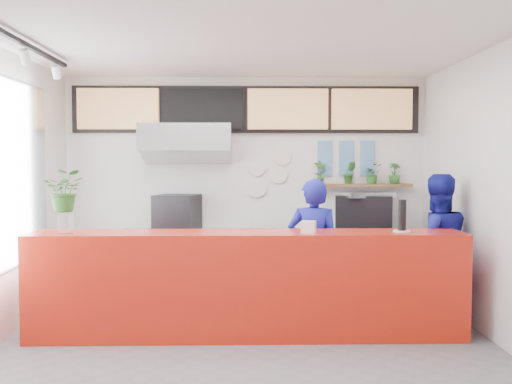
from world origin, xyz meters
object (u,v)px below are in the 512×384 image
(staff_right, at_px, (436,248))
(pepper_mill, at_px, (402,215))
(panini_oven, at_px, (177,213))
(espresso_machine, at_px, (365,213))
(staff_center, at_px, (314,251))
(service_counter, at_px, (247,284))

(staff_right, relative_size, pepper_mill, 5.27)
(panini_oven, relative_size, espresso_machine, 0.73)
(staff_center, bearing_deg, pepper_mill, 163.97)
(panini_oven, bearing_deg, staff_right, -9.43)
(staff_center, bearing_deg, panini_oven, -23.85)
(service_counter, bearing_deg, staff_center, 32.41)
(staff_center, relative_size, staff_right, 0.97)
(service_counter, relative_size, pepper_mill, 14.01)
(pepper_mill, bearing_deg, staff_right, 44.96)
(espresso_machine, relative_size, staff_center, 0.45)
(panini_oven, bearing_deg, pepper_mill, -22.67)
(staff_right, bearing_deg, service_counter, 11.52)
(panini_oven, xyz_separation_m, staff_center, (1.69, -1.32, -0.32))
(espresso_machine, height_order, staff_center, staff_center)
(service_counter, xyz_separation_m, staff_right, (2.17, 0.53, 0.30))
(service_counter, distance_m, staff_center, 0.93)
(espresso_machine, relative_size, pepper_mill, 2.30)
(staff_right, bearing_deg, staff_center, -0.20)
(staff_center, distance_m, pepper_mill, 1.09)
(service_counter, bearing_deg, pepper_mill, -0.78)
(staff_right, distance_m, pepper_mill, 0.89)
(espresso_machine, height_order, pepper_mill, pepper_mill)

